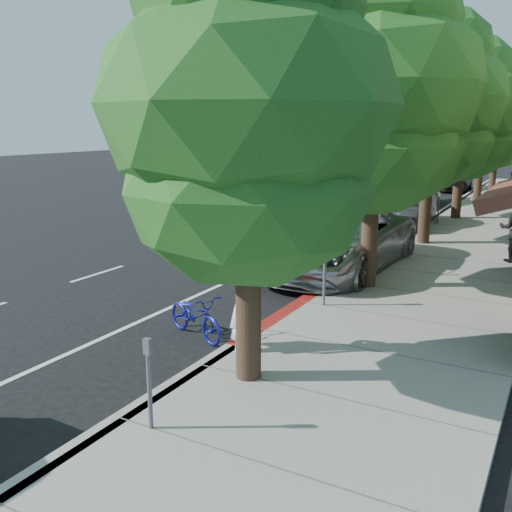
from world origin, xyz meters
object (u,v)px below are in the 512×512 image
Objects in this scene: street_tree_0 at (248,113)px; street_tree_4 at (484,117)px; white_pickup at (404,189)px; dark_suv_far at (456,179)px; street_tree_3 at (464,110)px; street_tree_1 at (376,90)px; silver_suv at (337,240)px; street_tree_2 at (432,101)px; street_tree_5 at (498,124)px; bicycle at (195,315)px; cyclist at (245,302)px; dark_sedan at (408,210)px.

street_tree_4 reaches higher than street_tree_0.
dark_suv_far is at bearing 86.92° from white_pickup.
dark_suv_far is at bearing 100.07° from street_tree_3.
silver_suv is at bearing 133.03° from street_tree_1.
street_tree_3 is (-0.00, 18.00, 0.40)m from street_tree_0.
street_tree_5 is at bearing 90.00° from street_tree_2.
bicycle is at bearing -112.72° from street_tree_1.
street_tree_4 is 1.05× the size of street_tree_5.
street_tree_0 is 4.09× the size of bicycle.
street_tree_3 reaches higher than silver_suv.
dark_sedan is at bearing 0.81° from cyclist.
dark_suv_far is (-0.69, 22.29, -0.17)m from silver_suv.
street_tree_1 is 3.89× the size of cyclist.
white_pickup is at bearing 103.70° from dark_sedan.
street_tree_0 is at bearing -87.30° from dark_sedan.
street_tree_2 is 1.20× the size of silver_suv.
street_tree_5 is 3.97m from dark_suv_far.
silver_suv is 1.52× the size of dark_suv_far.
street_tree_1 is 24.01m from street_tree_5.
street_tree_3 reaches higher than bicycle.
street_tree_3 is at bearing -90.00° from street_tree_5.
street_tree_3 is 1.74× the size of dark_sedan.
street_tree_1 is at bearing 90.00° from street_tree_0.
street_tree_1 is at bearing -0.98° from bicycle.
street_tree_3 is 4.55× the size of bicycle.
bicycle is at bearing -93.66° from silver_suv.
cyclist is (-0.65, -10.99, -3.77)m from street_tree_2.
street_tree_5 is at bearing 74.19° from white_pickup.
street_tree_0 is 1.13× the size of white_pickup.
street_tree_1 is 1.15× the size of street_tree_5.
dark_sedan is 1.04× the size of dark_suv_far.
cyclist is 0.46× the size of dark_sedan.
street_tree_5 is 22.77m from silver_suv.
cyclist is at bearing 122.72° from street_tree_0.
white_pickup is (-3.10, 15.20, -3.94)m from street_tree_1.
bicycle is 0.38× the size of dark_sedan.
cyclist is at bearing -89.51° from dark_sedan.
bicycle is 0.26× the size of silver_suv.
dark_sedan is 6.09m from white_pickup.
street_tree_2 reaches higher than street_tree_0.
dark_suv_far is at bearing 22.02° from bicycle.
bicycle is 0.28× the size of white_pickup.
street_tree_2 is 1.01× the size of street_tree_3.
street_tree_2 is at bearing -5.57° from cyclist.
dark_suv_far is at bearing 96.71° from street_tree_2.
street_tree_4 is 7.18m from dark_suv_far.
street_tree_3 reaches higher than street_tree_4.
white_pickup is at bearing 134.13° from street_tree_3.
street_tree_0 is at bearing -102.69° from bicycle.
street_tree_3 is 12.01m from street_tree_5.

